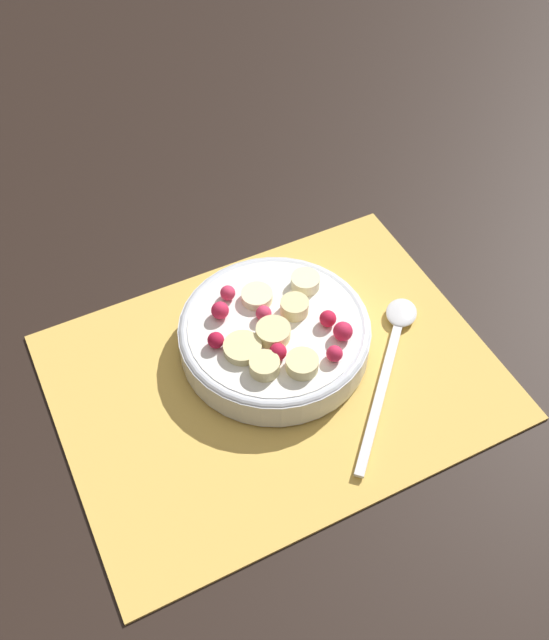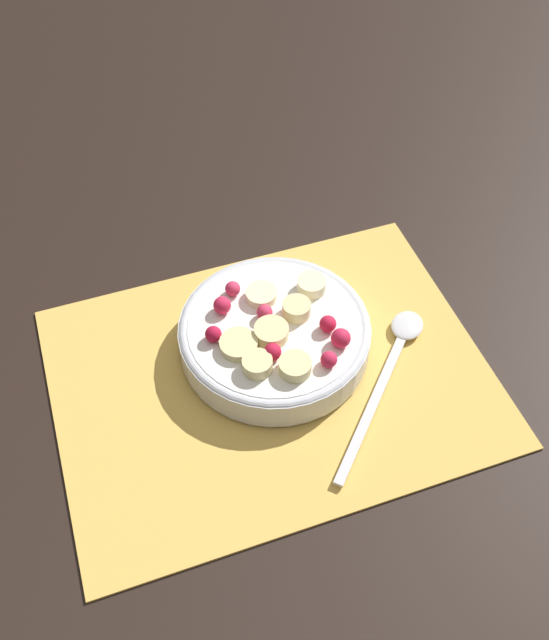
% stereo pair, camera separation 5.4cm
% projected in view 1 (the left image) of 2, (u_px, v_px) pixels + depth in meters
% --- Properties ---
extents(ground_plane, '(3.00, 3.00, 0.00)m').
position_uv_depth(ground_plane, '(275.00, 377.00, 0.69)').
color(ground_plane, black).
extents(placemat, '(0.41, 0.31, 0.01)m').
position_uv_depth(placemat, '(275.00, 375.00, 0.69)').
color(placemat, '#E0B251').
rests_on(placemat, ground_plane).
extents(fruit_bowl, '(0.19, 0.19, 0.05)m').
position_uv_depth(fruit_bowl, '(275.00, 333.00, 0.69)').
color(fruit_bowl, silver).
rests_on(fruit_bowl, placemat).
extents(spoon, '(0.16, 0.17, 0.01)m').
position_uv_depth(spoon, '(393.00, 343.00, 0.71)').
color(spoon, silver).
rests_on(spoon, placemat).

